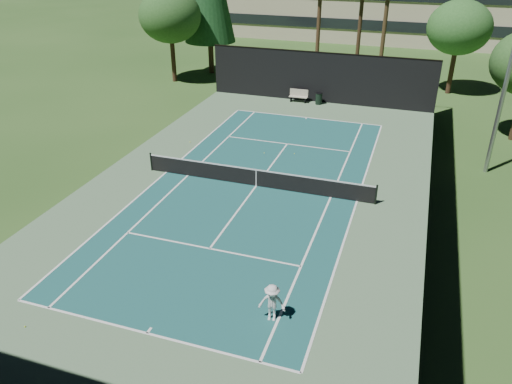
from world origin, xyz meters
TOP-DOWN VIEW (x-y plane):
  - ground at (0.00, 0.00)m, footprint 160.00×160.00m
  - apron_slab at (0.00, 0.00)m, footprint 18.00×32.00m
  - court_surface at (0.00, 0.00)m, footprint 10.97×23.77m
  - court_lines at (0.00, 0.00)m, footprint 11.07×23.87m
  - tennis_net at (0.00, 0.00)m, footprint 12.90×0.10m
  - fence at (0.00, 0.06)m, footprint 18.04×32.05m
  - player at (3.88, -9.82)m, footprint 1.03×0.67m
  - tennis_ball_a at (-4.23, -12.97)m, footprint 0.06×0.06m
  - tennis_ball_b at (-0.95, 4.45)m, footprint 0.06×0.06m
  - tennis_ball_c at (0.86, 4.95)m, footprint 0.06×0.06m
  - tennis_ball_d at (-6.15, 4.63)m, footprint 0.07×0.07m
  - park_bench at (-1.56, 15.49)m, footprint 1.50×0.45m
  - trash_bin at (0.13, 15.41)m, footprint 0.56×0.56m
  - decid_tree_a at (10.00, 22.00)m, footprint 5.12×5.12m
  - decid_tree_c at (-14.00, 18.00)m, footprint 5.44×5.44m
  - campus_building at (0.00, 45.98)m, footprint 40.50×12.50m
  - light_pole at (12.00, 6.00)m, footprint 0.90×0.25m

SIDE VIEW (x-z plane):
  - ground at x=0.00m, z-range 0.00..0.00m
  - apron_slab at x=0.00m, z-range 0.00..0.01m
  - court_surface at x=0.00m, z-range 0.01..0.02m
  - court_lines at x=0.00m, z-range 0.02..0.02m
  - tennis_ball_b at x=-0.95m, z-range 0.00..0.06m
  - tennis_ball_c at x=0.86m, z-range 0.00..0.06m
  - tennis_ball_a at x=-4.23m, z-range 0.00..0.06m
  - tennis_ball_d at x=-6.15m, z-range 0.00..0.07m
  - trash_bin at x=0.13m, z-range 0.01..0.95m
  - park_bench at x=-1.56m, z-range 0.03..1.06m
  - tennis_net at x=0.00m, z-range 0.01..1.11m
  - player at x=3.88m, z-range 0.00..1.51m
  - fence at x=0.00m, z-range -0.01..4.02m
  - campus_building at x=0.00m, z-range 0.06..8.36m
  - decid_tree_a at x=10.00m, z-range 1.61..9.23m
  - decid_tree_c at x=-14.00m, z-range 1.72..9.81m
  - light_pole at x=12.00m, z-range 0.35..12.57m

